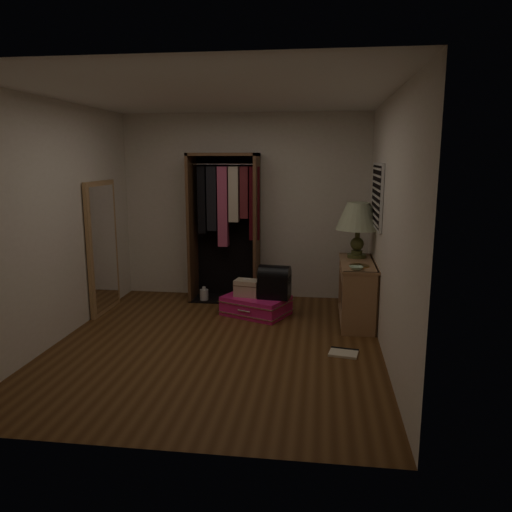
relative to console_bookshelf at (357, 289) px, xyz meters
name	(u,v)px	position (x,y,z in m)	size (l,w,h in m)	color
ground	(217,345)	(-1.54, -1.02, -0.40)	(4.00, 4.00, 0.00)	#553418
room_walls	(223,206)	(-1.46, -0.98, 1.10)	(3.52, 4.02, 2.60)	silver
console_bookshelf	(357,289)	(0.00, 0.00, 0.00)	(0.42, 1.12, 0.75)	#A2734E
open_wardrobe	(226,215)	(-1.77, 0.75, 0.81)	(0.97, 0.50, 2.05)	brown
floor_mirror	(103,247)	(-3.24, -0.02, 0.45)	(0.06, 0.80, 1.70)	tan
pink_suitcase	(256,305)	(-1.26, 0.08, -0.28)	(0.96, 0.85, 0.24)	#E21B75
train_case	(247,288)	(-1.37, 0.08, -0.05)	(0.35, 0.27, 0.23)	#C1AF93
black_bag	(274,281)	(-1.02, 0.04, 0.06)	(0.42, 0.30, 0.42)	black
table_lamp	(358,217)	(0.00, 0.26, 0.86)	(0.64, 0.64, 0.69)	#444B24
brass_tray	(360,266)	(0.00, -0.28, 0.36)	(0.29, 0.29, 0.01)	#AB8441
ceramic_bowl	(356,268)	(-0.05, -0.45, 0.37)	(0.16, 0.16, 0.04)	#B4D8B4
white_jug	(204,295)	(-2.06, 0.58, -0.31)	(0.16, 0.16, 0.21)	silver
floor_book	(344,352)	(-0.19, -1.09, -0.39)	(0.32, 0.28, 0.03)	beige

